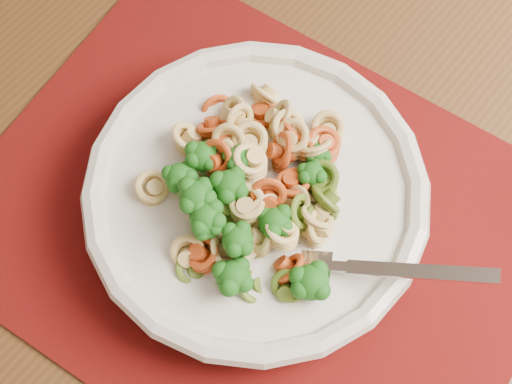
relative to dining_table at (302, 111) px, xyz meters
The scene contains 5 objects.
dining_table is the anchor object (origin of this frame).
placemat 0.19m from the dining_table, 72.99° to the right, with size 0.47×0.37×0.00m, color #570F03.
pasta_bowl 0.20m from the dining_table, 74.55° to the right, with size 0.28×0.28×0.05m.
pasta_broccoli_heap 0.21m from the dining_table, 74.55° to the right, with size 0.24×0.24×0.06m, color tan, non-canonical shape.
fork 0.26m from the dining_table, 57.35° to the right, with size 0.19×0.02×0.01m, color silver, non-canonical shape.
Camera 1 is at (-0.54, -1.00, 1.36)m, focal length 50.00 mm.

